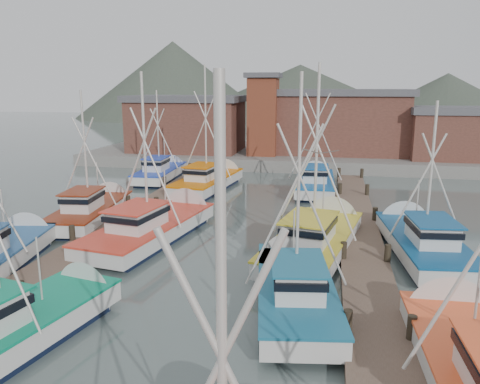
% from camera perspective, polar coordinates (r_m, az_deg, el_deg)
% --- Properties ---
extents(ground, '(260.00, 260.00, 0.00)m').
position_cam_1_polar(ground, '(19.12, -6.08, -13.12)').
color(ground, '#4B5A57').
rests_on(ground, ground).
extents(dock_left, '(2.30, 46.00, 1.50)m').
position_cam_1_polar(dock_left, '(25.17, -18.81, -6.78)').
color(dock_left, '#4F3D30').
rests_on(dock_left, ground).
extents(dock_right, '(2.30, 46.00, 1.50)m').
position_cam_1_polar(dock_right, '(22.07, 15.11, -9.29)').
color(dock_right, '#4F3D30').
rests_on(dock_right, ground).
extents(quay, '(44.00, 16.00, 1.20)m').
position_cam_1_polar(quay, '(54.22, 5.49, 4.43)').
color(quay, gray).
rests_on(quay, ground).
extents(shed_left, '(12.72, 8.48, 6.20)m').
position_cam_1_polar(shed_left, '(54.06, -6.45, 8.37)').
color(shed_left, brown).
rests_on(shed_left, quay).
extents(shed_center, '(14.84, 9.54, 6.90)m').
position_cam_1_polar(shed_center, '(53.54, 12.05, 8.51)').
color(shed_center, brown).
rests_on(shed_center, quay).
extents(shed_right, '(8.48, 6.36, 5.20)m').
position_cam_1_polar(shed_right, '(51.96, 24.34, 6.62)').
color(shed_right, brown).
rests_on(shed_right, quay).
extents(lookout_tower, '(3.60, 3.60, 8.50)m').
position_cam_1_polar(lookout_tower, '(50.02, 2.83, 9.49)').
color(lookout_tower, brown).
rests_on(lookout_tower, quay).
extents(distant_hills, '(175.00, 140.00, 42.00)m').
position_cam_1_polar(distant_hills, '(140.41, 3.80, 9.23)').
color(distant_hills, '#454F41').
rests_on(distant_hills, ground).
extents(boat_4, '(4.30, 8.98, 7.83)m').
position_cam_1_polar(boat_4, '(17.45, -25.06, -14.50)').
color(boat_4, black).
rests_on(boat_4, ground).
extents(boat_5, '(4.05, 9.27, 9.58)m').
position_cam_1_polar(boat_5, '(18.84, 6.64, -11.26)').
color(boat_5, black).
rests_on(boat_5, ground).
extents(boat_8, '(4.88, 10.84, 10.07)m').
position_cam_1_polar(boat_8, '(26.73, -10.21, -4.09)').
color(boat_8, black).
rests_on(boat_8, ground).
extents(boat_9, '(5.21, 10.86, 10.41)m').
position_cam_1_polar(boat_9, '(24.62, 9.39, -5.52)').
color(boat_9, black).
rests_on(boat_9, ground).
extents(boat_10, '(3.77, 9.22, 8.91)m').
position_cam_1_polar(boat_10, '(31.24, -17.41, -2.04)').
color(boat_10, black).
rests_on(boat_10, ground).
extents(boat_11, '(3.93, 9.68, 8.54)m').
position_cam_1_polar(boat_11, '(25.60, 21.11, -5.53)').
color(boat_11, black).
rests_on(boat_11, ground).
extents(boat_12, '(4.36, 10.29, 10.96)m').
position_cam_1_polar(boat_12, '(39.16, -3.67, 1.42)').
color(boat_12, black).
rests_on(boat_12, ground).
extents(boat_13, '(4.27, 9.65, 10.73)m').
position_cam_1_polar(boat_13, '(38.94, 9.11, 1.23)').
color(boat_13, black).
rests_on(boat_13, ground).
extents(boat_14, '(3.63, 8.98, 8.79)m').
position_cam_1_polar(boat_14, '(43.62, -9.50, 2.43)').
color(boat_14, black).
rests_on(boat_14, ground).
extents(gull_far, '(1.55, 0.64, 0.24)m').
position_cam_1_polar(gull_far, '(20.43, 9.81, 4.81)').
color(gull_far, gray).
rests_on(gull_far, ground).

